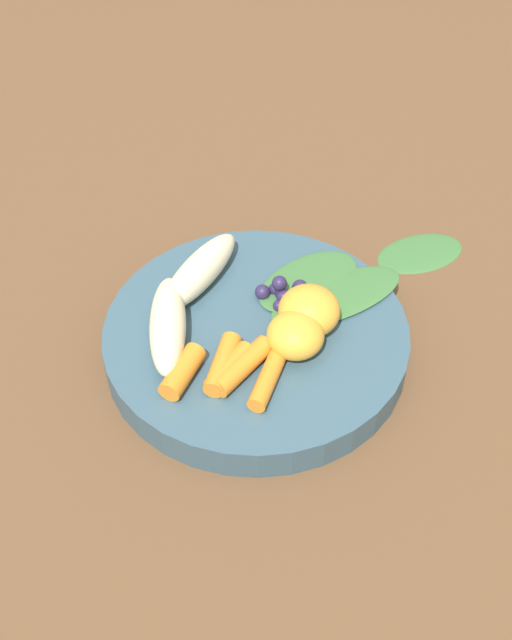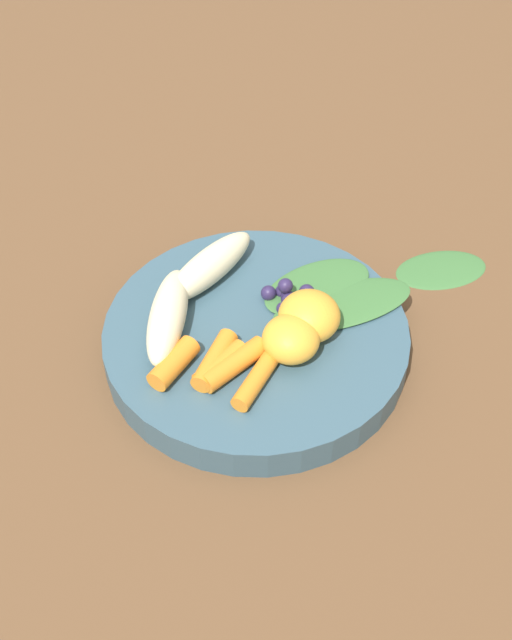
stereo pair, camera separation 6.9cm
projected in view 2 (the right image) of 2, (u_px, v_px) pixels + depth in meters
The scene contains 15 objects.
ground_plane at pixel (256, 351), 0.72m from camera, with size 2.40×2.40×0.00m, color brown.
bowl at pixel (256, 340), 0.71m from camera, with size 0.27×0.27×0.03m, color #385666.
banana_peeled_left at pixel (168, 316), 0.68m from camera, with size 0.11×0.03×0.03m, color beige.
banana_peeled_right at pixel (209, 266), 0.73m from camera, with size 0.11×0.03×0.03m, color beige.
orange_segment_near at pixel (309, 316), 0.68m from camera, with size 0.05×0.05×0.04m, color #F4A833.
orange_segment_far at pixel (291, 339), 0.66m from camera, with size 0.05×0.05×0.04m, color #F4A833.
carrot_front at pixel (174, 363), 0.65m from camera, with size 0.02×0.02×0.05m, color orange.
carrot_mid_left at pixel (215, 360), 0.66m from camera, with size 0.02×0.02×0.06m, color orange.
carrot_mid_right at pixel (219, 364), 0.66m from camera, with size 0.02×0.02×0.05m, color orange.
carrot_rear at pixel (234, 364), 0.65m from camera, with size 0.02×0.02×0.06m, color orange.
carrot_small at pixel (255, 381), 0.64m from camera, with size 0.02×0.02×0.06m, color orange.
blueberry_pile at pixel (287, 294), 0.71m from camera, with size 0.04×0.04×0.02m.
kale_leaf_left at pixel (343, 304), 0.71m from camera, with size 0.13×0.06×0.01m, color #3D7038.
kale_leaf_right at pixel (317, 287), 0.73m from camera, with size 0.11×0.06×0.01m, color #3D7038.
kale_leaf_stray at pixel (441, 268), 0.79m from camera, with size 0.09×0.06×0.01m, color #3D7038.
Camera 2 is at (-0.24, 0.42, 0.53)m, focal length 44.54 mm.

